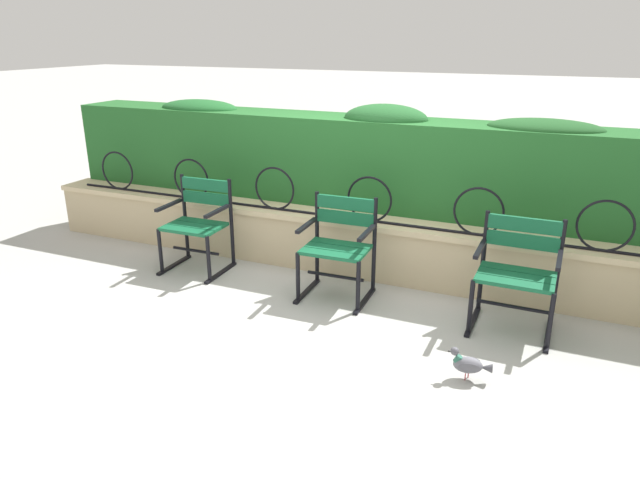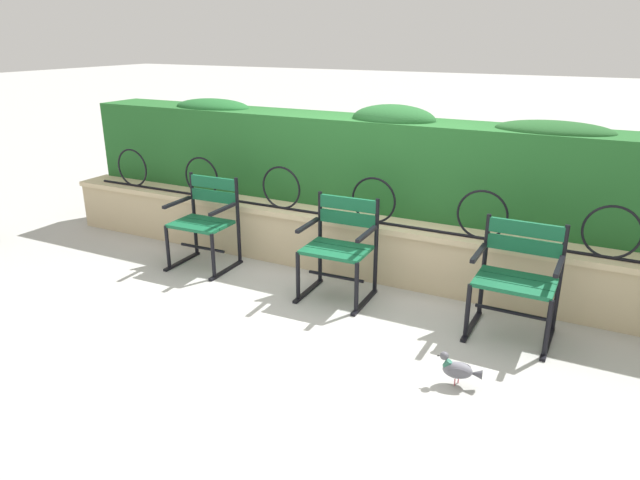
{
  "view_description": "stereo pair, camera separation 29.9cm",
  "coord_description": "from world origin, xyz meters",
  "px_view_note": "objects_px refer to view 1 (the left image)",
  "views": [
    {
      "loc": [
        1.76,
        -3.98,
        2.15
      ],
      "look_at": [
        0.0,
        0.09,
        0.55
      ],
      "focal_mm": 32.37,
      "sensor_mm": 36.0,
      "label": 1
    },
    {
      "loc": [
        2.03,
        -3.86,
        2.15
      ],
      "look_at": [
        0.0,
        0.09,
        0.55
      ],
      "focal_mm": 32.37,
      "sensor_mm": 36.0,
      "label": 2
    }
  ],
  "objects_px": {
    "park_chair_centre": "(339,244)",
    "park_chair_right": "(517,271)",
    "park_chair_left": "(198,222)",
    "pigeon_near_chairs": "(469,364)"
  },
  "relations": [
    {
      "from": "park_chair_centre",
      "to": "park_chair_right",
      "type": "distance_m",
      "value": 1.45
    },
    {
      "from": "park_chair_left",
      "to": "park_chair_centre",
      "type": "xyz_separation_m",
      "value": [
        1.44,
        -0.04,
        -0.0
      ]
    },
    {
      "from": "park_chair_left",
      "to": "park_chair_right",
      "type": "xyz_separation_m",
      "value": [
        2.89,
        -0.04,
        -0.0
      ]
    },
    {
      "from": "park_chair_centre",
      "to": "pigeon_near_chairs",
      "type": "xyz_separation_m",
      "value": [
        1.27,
        -0.89,
        -0.35
      ]
    },
    {
      "from": "pigeon_near_chairs",
      "to": "park_chair_right",
      "type": "bearing_deg",
      "value": 78.41
    },
    {
      "from": "park_chair_right",
      "to": "park_chair_centre",
      "type": "bearing_deg",
      "value": 179.73
    },
    {
      "from": "park_chair_centre",
      "to": "park_chair_left",
      "type": "bearing_deg",
      "value": 178.57
    },
    {
      "from": "park_chair_left",
      "to": "park_chair_centre",
      "type": "height_order",
      "value": "park_chair_left"
    },
    {
      "from": "park_chair_left",
      "to": "park_chair_right",
      "type": "relative_size",
      "value": 1.01
    },
    {
      "from": "park_chair_centre",
      "to": "pigeon_near_chairs",
      "type": "relative_size",
      "value": 2.94
    }
  ]
}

